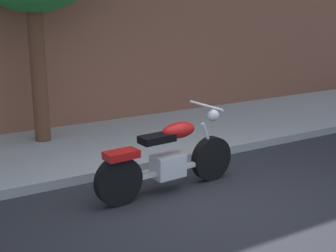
% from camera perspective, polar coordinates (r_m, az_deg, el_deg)
% --- Properties ---
extents(ground_plane, '(60.00, 60.00, 0.00)m').
position_cam_1_polar(ground_plane, '(6.41, 4.76, -9.03)').
color(ground_plane, '#28282D').
extents(sidewalk, '(20.88, 2.78, 0.14)m').
position_cam_1_polar(sidewalk, '(8.71, -6.12, -2.04)').
color(sidewalk, '#A3A3A3').
rests_on(sidewalk, ground).
extents(motorcycle, '(2.21, 0.70, 1.15)m').
position_cam_1_polar(motorcycle, '(6.59, -0.04, -4.00)').
color(motorcycle, black).
rests_on(motorcycle, ground).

